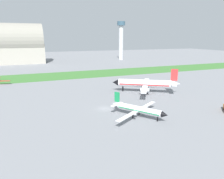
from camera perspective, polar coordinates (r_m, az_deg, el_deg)
name	(u,v)px	position (r m, az deg, el deg)	size (l,w,h in m)	color
ground_plane	(105,109)	(72.55, -1.88, -5.01)	(600.00, 600.00, 0.00)	gray
grass_taxiway_strip	(65,75)	(138.09, -11.98, 3.60)	(360.00, 28.00, 0.08)	#3D7533
airplane_foreground_turboprop	(138,109)	(65.12, 6.76, -5.09)	(18.85, 16.48, 6.45)	white
airplane_midfield_jet	(145,84)	(94.06, 8.67, 1.49)	(25.48, 25.43, 10.30)	white
hangar_distant	(16,45)	(216.00, -23.59, 10.52)	(46.02, 29.65, 34.86)	#B2AD9E
control_tower	(121,38)	(229.56, 2.35, 13.32)	(8.00, 8.00, 38.28)	silver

